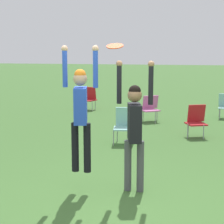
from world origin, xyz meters
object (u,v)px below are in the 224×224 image
at_px(camping_chair_1, 150,107).
at_px(camping_chair_5, 89,97).
at_px(camping_chair_0, 196,119).
at_px(camping_chair_3, 125,123).
at_px(person_jumping, 81,106).
at_px(person_defending, 134,123).
at_px(frisbee, 115,46).

xyz_separation_m(camping_chair_1, camping_chair_5, (-2.71, 1.93, 0.03)).
bearing_deg(camping_chair_0, camping_chair_3, 9.59).
relative_size(camping_chair_0, camping_chair_3, 0.96).
distance_m(person_jumping, person_defending, 0.92).
xyz_separation_m(camping_chair_3, camping_chair_5, (-2.50, 5.11, -0.01)).
bearing_deg(frisbee, person_jumping, -158.75).
bearing_deg(camping_chair_0, frisbee, 50.16).
bearing_deg(camping_chair_1, frisbee, 56.49).
xyz_separation_m(person_defending, camping_chair_3, (-0.83, 3.22, -0.65)).
bearing_deg(frisbee, person_defending, 5.29).
height_order(camping_chair_3, camping_chair_5, camping_chair_3).
bearing_deg(frisbee, camping_chair_0, 74.13).
height_order(person_defending, camping_chair_5, person_defending).
xyz_separation_m(person_defending, camping_chair_1, (-0.62, 6.40, -0.68)).
xyz_separation_m(camping_chair_0, camping_chair_3, (-1.76, -1.17, 0.03)).
xyz_separation_m(person_jumping, person_defending, (0.85, 0.23, -0.28)).
distance_m(frisbee, camping_chair_3, 3.80).
height_order(person_defending, camping_chair_0, person_defending).
bearing_deg(frisbee, camping_chair_5, 109.79).
height_order(camping_chair_1, camping_chair_3, camping_chair_3).
height_order(person_jumping, frisbee, frisbee).
xyz_separation_m(camping_chair_0, camping_chair_5, (-4.27, 3.94, 0.02)).
bearing_deg(person_defending, person_jumping, -90.00).
distance_m(person_defending, camping_chair_5, 9.00).
relative_size(camping_chair_3, camping_chair_5, 1.01).
relative_size(frisbee, camping_chair_3, 0.30).
bearing_deg(camping_chair_0, person_defending, 54.04).
bearing_deg(camping_chair_1, camping_chair_5, -71.68).
distance_m(person_jumping, camping_chair_1, 6.71).
bearing_deg(camping_chair_0, camping_chair_5, -66.71).
distance_m(frisbee, camping_chair_0, 4.98).
relative_size(person_jumping, camping_chair_5, 2.30).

